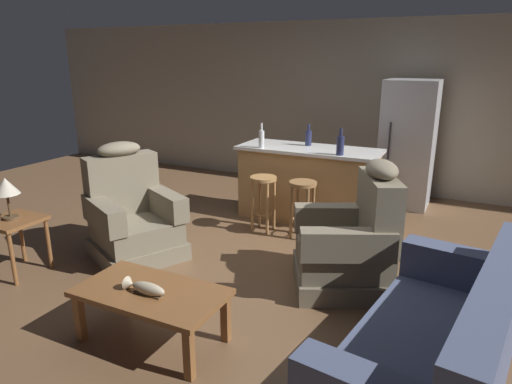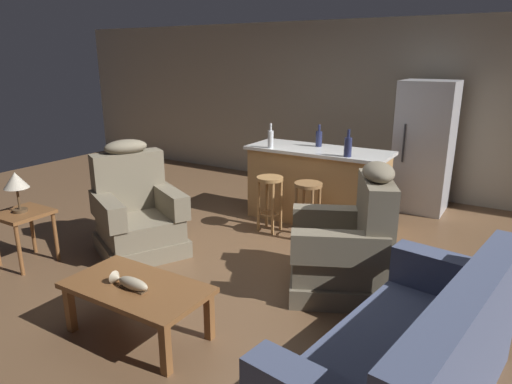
{
  "view_description": "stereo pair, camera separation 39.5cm",
  "coord_description": "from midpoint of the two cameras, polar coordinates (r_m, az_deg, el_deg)",
  "views": [
    {
      "loc": [
        1.92,
        -4.03,
        2.06
      ],
      "look_at": [
        -0.03,
        -0.1,
        0.75
      ],
      "focal_mm": 32.0,
      "sensor_mm": 36.0,
      "label": 1
    },
    {
      "loc": [
        2.27,
        -3.84,
        2.06
      ],
      "look_at": [
        -0.03,
        -0.1,
        0.75
      ],
      "focal_mm": 32.0,
      "sensor_mm": 36.0,
      "label": 2
    }
  ],
  "objects": [
    {
      "name": "refrigerator",
      "position": [
        6.68,
        16.82,
        5.74
      ],
      "size": [
        0.7,
        0.69,
        1.76
      ],
      "color": "#B7B7BC",
      "rests_on": "ground_plane"
    },
    {
      "name": "bottle_tall_green",
      "position": [
        5.92,
        4.67,
        6.81
      ],
      "size": [
        0.08,
        0.08,
        0.28
      ],
      "color": "#23284C",
      "rests_on": "kitchen_island"
    },
    {
      "name": "bottle_wine_dark",
      "position": [
        5.38,
        8.43,
        5.82
      ],
      "size": [
        0.09,
        0.09,
        0.32
      ],
      "color": "#23284C",
      "rests_on": "kitchen_island"
    },
    {
      "name": "ground_plane",
      "position": [
        4.92,
        -1.49,
        -8.18
      ],
      "size": [
        12.0,
        12.0,
        0.0
      ],
      "color": "brown"
    },
    {
      "name": "bottle_short_amber",
      "position": [
        5.75,
        -1.29,
        6.68
      ],
      "size": [
        0.07,
        0.07,
        0.31
      ],
      "color": "silver",
      "rests_on": "kitchen_island"
    },
    {
      "name": "bar_stool_left",
      "position": [
        5.49,
        -1.14,
        -0.2
      ],
      "size": [
        0.32,
        0.32,
        0.68
      ],
      "color": "#A87A47",
      "rests_on": "ground_plane"
    },
    {
      "name": "back_wall",
      "position": [
        7.41,
        9.97,
        10.49
      ],
      "size": [
        12.0,
        0.05,
        2.6
      ],
      "color": "#A89E89",
      "rests_on": "ground_plane"
    },
    {
      "name": "recliner_near_island",
      "position": [
        4.23,
        9.27,
        -6.43
      ],
      "size": [
        1.12,
        1.12,
        1.2
      ],
      "rotation": [
        0.0,
        0.0,
        3.59
      ],
      "color": "#756B56",
      "rests_on": "ground_plane"
    },
    {
      "name": "coffee_table",
      "position": [
        3.56,
        -16.18,
        -12.57
      ],
      "size": [
        1.1,
        0.6,
        0.42
      ],
      "color": "brown",
      "rests_on": "ground_plane"
    },
    {
      "name": "end_table",
      "position": [
        5.09,
        -29.99,
        -4.01
      ],
      "size": [
        0.48,
        0.48,
        0.56
      ],
      "color": "brown",
      "rests_on": "ground_plane"
    },
    {
      "name": "bar_stool_right",
      "position": [
        5.29,
        3.71,
        -0.9
      ],
      "size": [
        0.32,
        0.32,
        0.68
      ],
      "color": "olive",
      "rests_on": "ground_plane"
    },
    {
      "name": "recliner_near_lamp",
      "position": [
        5.06,
        -17.4,
        -3.06
      ],
      "size": [
        1.13,
        1.13,
        1.2
      ],
      "rotation": [
        0.0,
        0.0,
        -0.47
      ],
      "color": "#756B56",
      "rests_on": "ground_plane"
    },
    {
      "name": "table_lamp",
      "position": [
        4.98,
        -30.82,
        0.38
      ],
      "size": [
        0.24,
        0.24,
        0.41
      ],
      "color": "#4C3823",
      "rests_on": "end_table"
    },
    {
      "name": "kitchen_island",
      "position": [
        5.91,
        4.59,
        1.02
      ],
      "size": [
        1.8,
        0.7,
        0.95
      ],
      "color": "#AD7F4C",
      "rests_on": "ground_plane"
    },
    {
      "name": "fish_figurine",
      "position": [
        3.49,
        -16.99,
        -11.47
      ],
      "size": [
        0.34,
        0.1,
        0.1
      ],
      "color": "#4C3823",
      "rests_on": "coffee_table"
    },
    {
      "name": "couch",
      "position": [
        3.03,
        18.18,
        -18.94
      ],
      "size": [
        1.11,
        2.0,
        0.94
      ],
      "rotation": [
        0.0,
        0.0,
        3.0
      ],
      "color": "#4C5675",
      "rests_on": "ground_plane"
    }
  ]
}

